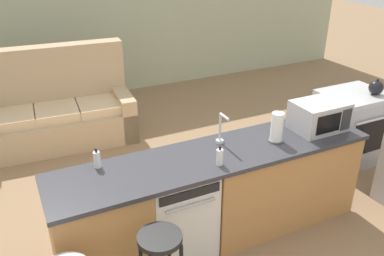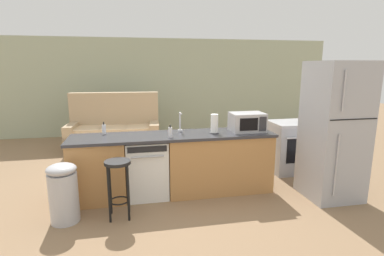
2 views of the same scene
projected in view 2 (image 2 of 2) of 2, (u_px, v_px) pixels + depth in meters
The scene contains 15 objects.
ground_plane at pixel (165, 193), 4.48m from camera, with size 24.00×24.00×0.00m, color #896B4C.
wall_back at pixel (158, 87), 8.30m from camera, with size 10.00×0.06×2.60m.
kitchen_counter at pixel (180, 166), 4.44m from camera, with size 2.94×0.66×0.90m.
dishwasher at pixel (147, 168), 4.34m from camera, with size 0.58×0.61×0.84m.
stove_range at pixel (291, 146), 5.37m from camera, with size 0.76×0.68×0.90m.
refrigerator at pixel (334, 131), 4.21m from camera, with size 0.72×0.73×1.94m.
microwave at pixel (247, 122), 4.51m from camera, with size 0.50×0.37×0.28m.
sink_faucet at pixel (180, 123), 4.46m from camera, with size 0.07×0.18×0.30m.
paper_towel_roll at pixel (214, 124), 4.37m from camera, with size 0.14×0.14×0.28m.
soap_bottle at pixel (170, 132), 4.12m from camera, with size 0.06×0.06×0.18m.
dish_soap_bottle at pixel (104, 129), 4.33m from camera, with size 0.06×0.06×0.18m.
kettle at pixel (306, 118), 5.17m from camera, with size 0.21×0.17×0.19m.
bar_stool at pixel (118, 177), 3.67m from camera, with size 0.32×0.32×0.74m.
trash_bin at pixel (63, 192), 3.60m from camera, with size 0.35×0.35×0.74m.
couch at pixel (115, 131), 6.85m from camera, with size 2.06×1.04×1.27m.
Camera 2 is at (-0.43, -4.18, 1.87)m, focal length 28.00 mm.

